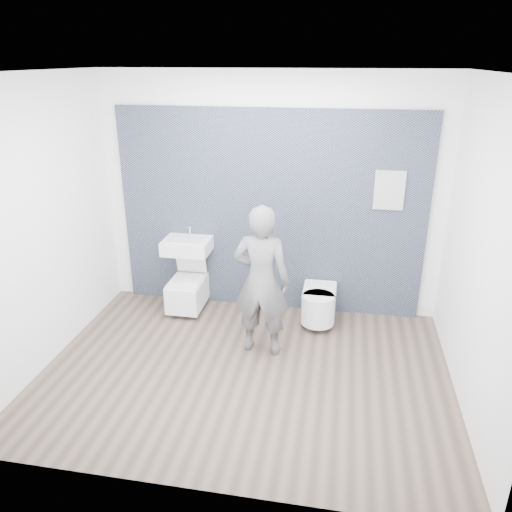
% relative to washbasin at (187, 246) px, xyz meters
% --- Properties ---
extents(ground, '(4.00, 4.00, 0.00)m').
position_rel_washbasin_xyz_m(ground, '(0.95, -1.23, -0.82)').
color(ground, brown).
rests_on(ground, ground).
extents(room_shell, '(4.00, 4.00, 4.00)m').
position_rel_washbasin_xyz_m(room_shell, '(0.95, -1.23, 0.92)').
color(room_shell, white).
rests_on(room_shell, ground).
extents(tile_wall, '(3.60, 0.06, 2.40)m').
position_rel_washbasin_xyz_m(tile_wall, '(0.95, 0.24, -0.82)').
color(tile_wall, black).
rests_on(tile_wall, ground).
extents(washbasin, '(0.55, 0.41, 0.41)m').
position_rel_washbasin_xyz_m(washbasin, '(0.00, 0.00, 0.00)').
color(washbasin, white).
rests_on(washbasin, ground).
extents(toilet_square, '(0.39, 0.57, 0.76)m').
position_rel_washbasin_xyz_m(toilet_square, '(0.00, -0.07, -0.57)').
color(toilet_square, white).
rests_on(toilet_square, ground).
extents(toilet_rounded, '(0.38, 0.65, 0.35)m').
position_rel_washbasin_xyz_m(toilet_rounded, '(1.60, -0.12, -0.57)').
color(toilet_rounded, white).
rests_on(toilet_rounded, ground).
extents(info_placard, '(0.33, 0.03, 0.44)m').
position_rel_washbasin_xyz_m(info_placard, '(2.29, 0.19, -0.82)').
color(info_placard, white).
rests_on(info_placard, ground).
extents(visitor, '(0.61, 0.42, 1.60)m').
position_rel_washbasin_xyz_m(visitor, '(1.04, -0.81, -0.02)').
color(visitor, slate).
rests_on(visitor, ground).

